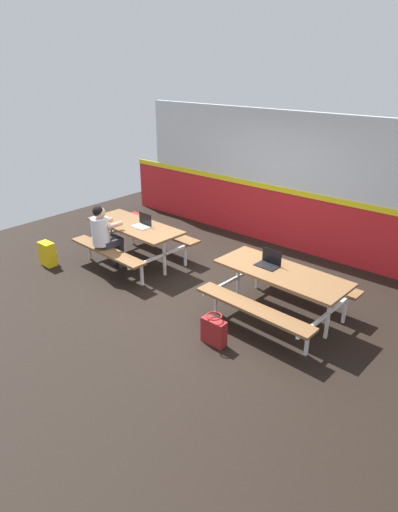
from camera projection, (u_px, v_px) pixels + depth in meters
The scene contains 10 objects.
ground_plane at pixel (197, 288), 7.11m from camera, with size 10.00×10.00×0.02m, color black.
accent_backdrop at pixel (282, 184), 8.31m from camera, with size 8.00×0.14×2.60m.
picnic_table_left at pixel (135, 233), 7.77m from camera, with size 1.90×1.62×0.74m.
picnic_table_right at pixel (281, 282), 6.05m from camera, with size 1.90×1.62×0.74m.
student_nearer at pixel (104, 233), 7.43m from camera, with size 0.37×0.53×1.21m.
laptop_silver at pixel (142, 224), 7.60m from camera, with size 0.33×0.23×0.22m.
laptop_dark at pixel (269, 262), 6.14m from camera, with size 0.33×0.23×0.22m.
backpack_dark at pixel (137, 224), 9.27m from camera, with size 0.30×0.22×0.44m.
tote_bag_bright at pixel (214, 331), 5.62m from camera, with size 0.34×0.21×0.43m.
satchel_spare at pixel (48, 254), 7.81m from camera, with size 0.30×0.22×0.44m.
Camera 1 is at (4.12, -4.72, 3.39)m, focal length 30.36 mm.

